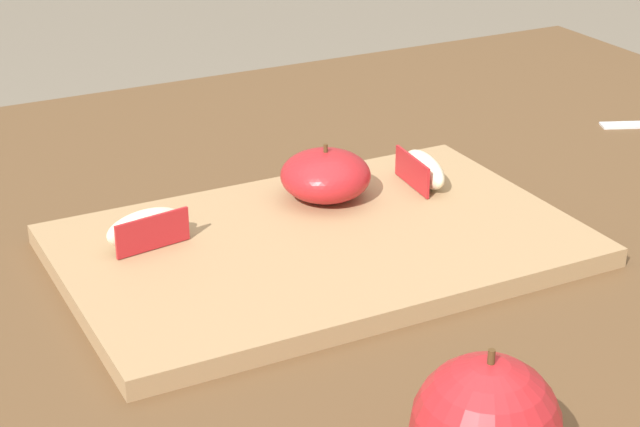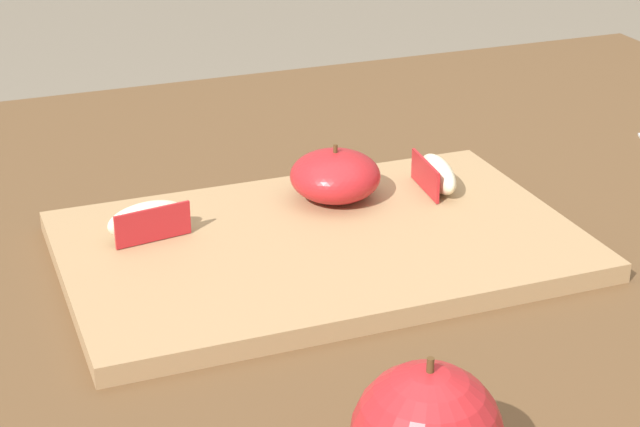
{
  "view_description": "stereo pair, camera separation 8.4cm",
  "coord_description": "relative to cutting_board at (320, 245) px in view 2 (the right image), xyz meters",
  "views": [
    {
      "loc": [
        -0.42,
        -0.68,
        1.14
      ],
      "look_at": [
        -0.07,
        0.0,
        0.8
      ],
      "focal_mm": 59.72,
      "sensor_mm": 36.0,
      "label": 1
    },
    {
      "loc": [
        -0.34,
        -0.71,
        1.14
      ],
      "look_at": [
        -0.07,
        0.0,
        0.8
      ],
      "focal_mm": 59.72,
      "sensor_mm": 36.0,
      "label": 2
    }
  ],
  "objects": [
    {
      "name": "cutting_board",
      "position": [
        0.0,
        0.0,
        0.0
      ],
      "size": [
        0.41,
        0.26,
        0.02
      ],
      "color": "#A37F56",
      "rests_on": "dining_table"
    },
    {
      "name": "apple_wedge_right",
      "position": [
        0.13,
        0.05,
        0.02
      ],
      "size": [
        0.03,
        0.07,
        0.03
      ],
      "color": "beige",
      "rests_on": "cutting_board"
    },
    {
      "name": "dining_table",
      "position": [
        0.07,
        -0.0,
        -0.11
      ],
      "size": [
        1.14,
        0.99,
        0.76
      ],
      "color": "brown",
      "rests_on": "ground_plane"
    },
    {
      "name": "apple_half_skin_up",
      "position": [
        0.04,
        0.07,
        0.03
      ],
      "size": [
        0.08,
        0.08,
        0.05
      ],
      "color": "#B21E23",
      "rests_on": "cutting_board"
    },
    {
      "name": "apple_wedge_near_knife",
      "position": [
        -0.13,
        0.05,
        0.02
      ],
      "size": [
        0.07,
        0.03,
        0.03
      ],
      "color": "beige",
      "rests_on": "cutting_board"
    }
  ]
}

